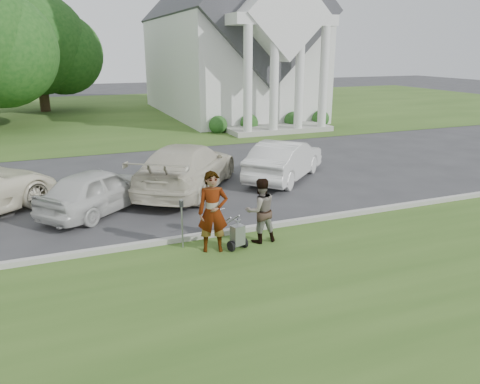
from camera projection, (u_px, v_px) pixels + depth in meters
ground at (217, 245)px, 11.89m from camera, size 120.00×120.00×0.00m
grass_strip at (267, 301)px, 9.23m from camera, size 80.00×7.00×0.01m
church_lawn at (102, 113)px, 35.85m from camera, size 80.00×30.00×0.01m
curb at (211, 235)px, 12.35m from camera, size 80.00×0.18×0.15m
church at (229, 32)px, 33.85m from camera, size 9.19×19.00×24.10m
tree_back at (38, 49)px, 35.68m from camera, size 9.61×7.60×8.89m
striping_cart at (237, 236)px, 11.52m from camera, size 0.60×0.98×0.86m
person_left at (213, 213)px, 11.25m from camera, size 0.83×0.65×2.00m
person_right at (260, 211)px, 11.85m from camera, size 0.82×0.65×1.68m
parking_meter_near at (182, 218)px, 11.48m from camera, size 0.09×0.08×1.27m
car_b at (99, 190)px, 14.14m from camera, size 4.08×3.84×1.36m
car_c at (187, 167)px, 16.26m from camera, size 5.15×5.98×1.65m
car_d at (285, 160)px, 17.70m from camera, size 4.41×4.21×1.49m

